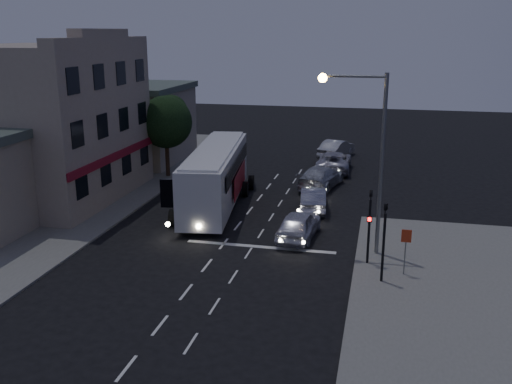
% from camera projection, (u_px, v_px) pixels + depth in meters
% --- Properties ---
extents(ground, '(120.00, 120.00, 0.00)m').
position_uv_depth(ground, '(213.00, 258.00, 28.63)').
color(ground, black).
extents(sidewalk_near, '(12.00, 24.00, 0.12)m').
position_uv_depth(sidewalk_near, '(504.00, 323.00, 22.10)').
color(sidewalk_near, slate).
rests_on(sidewalk_near, ground).
extents(sidewalk_far, '(12.00, 50.00, 0.12)m').
position_uv_depth(sidewalk_far, '(65.00, 197.00, 38.89)').
color(sidewalk_far, slate).
rests_on(sidewalk_far, ground).
extents(road_markings, '(8.00, 30.55, 0.01)m').
position_uv_depth(road_markings, '(253.00, 237.00, 31.46)').
color(road_markings, silver).
rests_on(road_markings, ground).
extents(tour_bus, '(4.24, 12.82, 3.85)m').
position_uv_depth(tour_bus, '(216.00, 175.00, 36.55)').
color(tour_bus, white).
rests_on(tour_bus, ground).
extents(car_suv, '(2.20, 4.67, 1.55)m').
position_uv_depth(car_suv, '(299.00, 225.00, 31.18)').
color(car_suv, silver).
rests_on(car_suv, ground).
extents(car_sedan_a, '(2.07, 4.60, 1.46)m').
position_uv_depth(car_sedan_a, '(313.00, 199.00, 36.09)').
color(car_sedan_a, '#9193A5').
rests_on(car_sedan_a, ground).
extents(car_sedan_b, '(3.31, 5.82, 1.59)m').
position_uv_depth(car_sedan_b, '(321.00, 177.00, 41.25)').
color(car_sedan_b, '#A8ADB7').
rests_on(car_sedan_b, ground).
extents(car_sedan_c, '(2.74, 5.75, 1.58)m').
position_uv_depth(car_sedan_c, '(334.00, 161.00, 46.19)').
color(car_sedan_c, '#9E9EAF').
rests_on(car_sedan_c, ground).
extents(car_extra, '(3.05, 5.29, 1.65)m').
position_uv_depth(car_extra, '(336.00, 149.00, 50.94)').
color(car_extra, '#B2B4B8').
rests_on(car_extra, ground).
extents(traffic_signal_main, '(0.25, 0.35, 4.10)m').
position_uv_depth(traffic_signal_main, '(370.00, 218.00, 27.08)').
color(traffic_signal_main, black).
rests_on(traffic_signal_main, sidewalk_near).
extents(traffic_signal_side, '(0.18, 0.15, 4.10)m').
position_uv_depth(traffic_signal_side, '(384.00, 233.00, 25.08)').
color(traffic_signal_side, black).
rests_on(traffic_signal_side, sidewalk_near).
extents(regulatory_sign, '(0.45, 0.12, 2.20)m').
position_uv_depth(regulatory_sign, '(406.00, 244.00, 25.99)').
color(regulatory_sign, slate).
rests_on(regulatory_sign, sidewalk_near).
extents(streetlight, '(3.32, 0.44, 9.00)m').
position_uv_depth(streetlight, '(369.00, 144.00, 27.57)').
color(streetlight, slate).
rests_on(streetlight, sidewalk_near).
extents(main_building, '(10.12, 12.00, 11.00)m').
position_uv_depth(main_building, '(44.00, 122.00, 37.70)').
color(main_building, '#A49587').
rests_on(main_building, sidewalk_far).
extents(low_building_north, '(9.40, 9.40, 6.50)m').
position_uv_depth(low_building_north, '(130.00, 122.00, 49.34)').
color(low_building_north, gray).
rests_on(low_building_north, sidewalk_far).
extents(street_tree, '(4.00, 4.00, 6.20)m').
position_uv_depth(street_tree, '(166.00, 120.00, 43.25)').
color(street_tree, black).
rests_on(street_tree, sidewalk_far).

